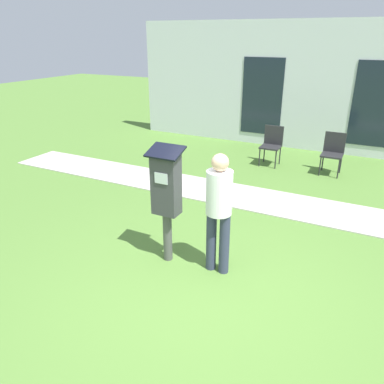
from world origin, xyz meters
TOP-DOWN VIEW (x-y plane):
  - ground_plane at (0.00, 0.00)m, footprint 40.00×40.00m
  - sidewalk at (0.00, 2.90)m, footprint 12.00×1.10m
  - building_facade at (0.00, 6.76)m, footprint 10.00×0.26m
  - parking_meter at (-0.73, 0.43)m, footprint 0.44×0.31m
  - person_standing at (-0.03, 0.50)m, footprint 0.32×0.32m
  - outdoor_chair_left at (-0.61, 5.05)m, footprint 0.44×0.44m
  - outdoor_chair_middle at (0.74, 5.03)m, footprint 0.44×0.44m

SIDE VIEW (x-z plane):
  - ground_plane at x=0.00m, z-range 0.00..0.00m
  - sidewalk at x=0.00m, z-range 0.00..0.02m
  - outdoor_chair_left at x=-0.61m, z-range 0.08..0.98m
  - outdoor_chair_middle at x=0.74m, z-range 0.08..0.98m
  - person_standing at x=-0.03m, z-range 0.14..1.72m
  - parking_meter at x=-0.73m, z-range 0.22..1.81m
  - building_facade at x=0.00m, z-range 0.00..3.20m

